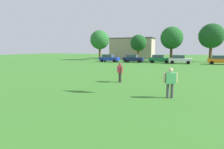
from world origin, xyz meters
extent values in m
plane|color=#387528|center=(0.00, 30.00, 0.00)|extent=(160.00, 160.00, 0.00)
cylinder|color=#4C4C51|center=(7.54, 12.93, 0.44)|extent=(0.16, 0.16, 0.87)
cylinder|color=#4C4C51|center=(7.77, 13.05, 0.44)|extent=(0.16, 0.16, 0.87)
cube|color=#4CB266|center=(7.65, 12.99, 1.18)|extent=(0.67, 0.56, 0.62)
cylinder|color=beige|center=(7.33, 12.82, 1.20)|extent=(0.13, 0.13, 0.58)
cylinder|color=beige|center=(7.97, 13.16, 1.20)|extent=(0.13, 0.13, 0.58)
sphere|color=beige|center=(7.65, 12.99, 1.65)|extent=(0.27, 0.27, 0.27)
cylinder|color=#3F3833|center=(2.96, 17.37, 0.41)|extent=(0.16, 0.16, 0.83)
cylinder|color=#3F3833|center=(3.13, 17.19, 0.41)|extent=(0.16, 0.16, 0.83)
cube|color=#D8334C|center=(3.04, 17.28, 1.12)|extent=(0.60, 0.62, 0.59)
cylinder|color=brown|center=(2.81, 17.53, 1.14)|extent=(0.12, 0.12, 0.55)
cylinder|color=brown|center=(3.27, 17.03, 1.14)|extent=(0.12, 0.12, 0.55)
sphere|color=brown|center=(3.04, 17.28, 1.57)|extent=(0.26, 0.26, 0.26)
cube|color=#1E38AD|center=(-8.13, 42.08, 0.70)|extent=(4.30, 1.80, 0.76)
cube|color=#334756|center=(-8.47, 42.08, 1.38)|extent=(2.24, 1.58, 0.60)
cylinder|color=black|center=(-6.66, 42.98, 0.32)|extent=(0.64, 0.22, 0.64)
cylinder|color=black|center=(-6.66, 41.18, 0.32)|extent=(0.64, 0.22, 0.64)
cylinder|color=black|center=(-9.59, 42.98, 0.32)|extent=(0.64, 0.22, 0.64)
cylinder|color=black|center=(-9.59, 41.18, 0.32)|extent=(0.64, 0.22, 0.64)
cube|color=#141E4C|center=(-2.80, 42.81, 0.70)|extent=(4.30, 1.80, 0.76)
cube|color=#334756|center=(-3.15, 42.81, 1.38)|extent=(2.24, 1.58, 0.60)
cylinder|color=black|center=(-1.34, 43.71, 0.32)|extent=(0.64, 0.22, 0.64)
cylinder|color=black|center=(-1.34, 41.91, 0.32)|extent=(0.64, 0.22, 0.64)
cylinder|color=black|center=(-4.27, 43.71, 0.32)|extent=(0.64, 0.22, 0.64)
cylinder|color=black|center=(-4.27, 41.91, 0.32)|extent=(0.64, 0.22, 0.64)
cube|color=#196B38|center=(2.70, 43.18, 0.70)|extent=(4.30, 1.80, 0.76)
cube|color=#334756|center=(2.36, 43.18, 1.38)|extent=(2.24, 1.58, 0.60)
cylinder|color=black|center=(4.16, 44.08, 0.32)|extent=(0.64, 0.22, 0.64)
cylinder|color=black|center=(4.16, 42.28, 0.32)|extent=(0.64, 0.22, 0.64)
cylinder|color=black|center=(1.24, 44.08, 0.32)|extent=(0.64, 0.22, 0.64)
cylinder|color=black|center=(1.24, 42.28, 0.32)|extent=(0.64, 0.22, 0.64)
cube|color=white|center=(6.80, 42.44, 0.70)|extent=(4.30, 1.80, 0.76)
cube|color=#334756|center=(6.45, 42.44, 1.38)|extent=(2.24, 1.58, 0.60)
cylinder|color=black|center=(8.26, 43.34, 0.32)|extent=(0.64, 0.22, 0.64)
cylinder|color=black|center=(8.26, 41.54, 0.32)|extent=(0.64, 0.22, 0.64)
cylinder|color=black|center=(5.34, 43.34, 0.32)|extent=(0.64, 0.22, 0.64)
cylinder|color=black|center=(5.34, 41.54, 0.32)|extent=(0.64, 0.22, 0.64)
cube|color=orange|center=(13.81, 43.07, 0.70)|extent=(4.30, 1.80, 0.76)
cube|color=#334756|center=(13.47, 43.07, 1.38)|extent=(2.24, 1.58, 0.60)
cylinder|color=black|center=(12.35, 43.97, 0.32)|extent=(0.64, 0.22, 0.64)
cylinder|color=black|center=(12.35, 42.17, 0.32)|extent=(0.64, 0.22, 0.64)
cylinder|color=brown|center=(-13.88, 49.36, 1.58)|extent=(0.58, 0.58, 3.16)
sphere|color=#286B2D|center=(-13.88, 49.36, 5.28)|extent=(4.99, 4.99, 4.99)
cylinder|color=brown|center=(-4.30, 52.78, 1.34)|extent=(0.49, 0.49, 2.69)
sphere|color=#194C1E|center=(-4.30, 52.78, 4.49)|extent=(4.24, 4.24, 4.24)
cylinder|color=brown|center=(4.37, 49.39, 1.62)|extent=(0.60, 0.60, 3.24)
sphere|color=#1E5B23|center=(4.37, 49.39, 5.42)|extent=(5.12, 5.12, 5.12)
cylinder|color=brown|center=(12.68, 50.52, 1.71)|extent=(0.63, 0.63, 3.42)
sphere|color=#194C1E|center=(12.68, 50.52, 5.72)|extent=(5.41, 5.41, 5.41)
cube|color=tan|center=(-8.01, 60.05, 2.97)|extent=(12.69, 6.03, 5.94)
cube|color=#4C4742|center=(-8.01, 60.05, 6.06)|extent=(13.20, 6.28, 0.24)
camera|label=1|loc=(8.72, 1.03, 2.87)|focal=32.03mm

